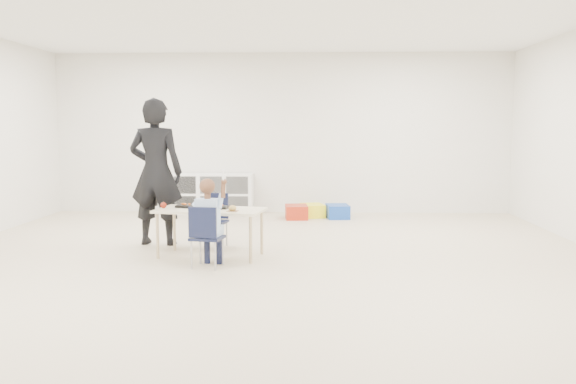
{
  "coord_description": "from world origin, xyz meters",
  "views": [
    {
      "loc": [
        0.52,
        -6.25,
        1.53
      ],
      "look_at": [
        0.28,
        0.01,
        0.85
      ],
      "focal_mm": 38.0,
      "sensor_mm": 36.0,
      "label": 1
    }
  ],
  "objects_px": {
    "child": "(207,219)",
    "table": "(211,232)",
    "cubby_shelf": "(213,194)",
    "chair_near": "(207,236)",
    "adult": "(156,172)"
  },
  "relations": [
    {
      "from": "child",
      "to": "table",
      "type": "bearing_deg",
      "value": 105.86
    },
    {
      "from": "table",
      "to": "cubby_shelf",
      "type": "bearing_deg",
      "value": 108.7
    },
    {
      "from": "chair_near",
      "to": "adult",
      "type": "bearing_deg",
      "value": 134.6
    },
    {
      "from": "child",
      "to": "cubby_shelf",
      "type": "relative_size",
      "value": 0.76
    },
    {
      "from": "table",
      "to": "chair_near",
      "type": "distance_m",
      "value": 0.55
    },
    {
      "from": "chair_near",
      "to": "table",
      "type": "bearing_deg",
      "value": 105.86
    },
    {
      "from": "table",
      "to": "chair_near",
      "type": "xyz_separation_m",
      "value": [
        0.06,
        -0.55,
        0.05
      ]
    },
    {
      "from": "chair_near",
      "to": "child",
      "type": "xyz_separation_m",
      "value": [
        0.0,
        0.0,
        0.2
      ]
    },
    {
      "from": "cubby_shelf",
      "to": "adult",
      "type": "height_order",
      "value": "adult"
    },
    {
      "from": "cubby_shelf",
      "to": "adult",
      "type": "distance_m",
      "value": 2.88
    },
    {
      "from": "table",
      "to": "adult",
      "type": "xyz_separation_m",
      "value": [
        -0.82,
        0.72,
        0.65
      ]
    },
    {
      "from": "chair_near",
      "to": "child",
      "type": "bearing_deg",
      "value": 0.0
    },
    {
      "from": "table",
      "to": "adult",
      "type": "distance_m",
      "value": 1.27
    },
    {
      "from": "cubby_shelf",
      "to": "chair_near",
      "type": "bearing_deg",
      "value": -81.63
    },
    {
      "from": "chair_near",
      "to": "adult",
      "type": "xyz_separation_m",
      "value": [
        -0.87,
        1.26,
        0.6
      ]
    }
  ]
}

